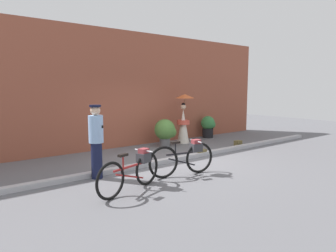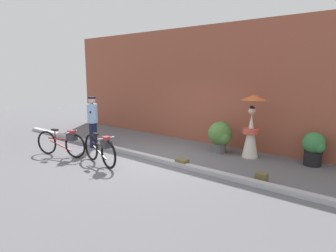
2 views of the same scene
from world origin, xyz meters
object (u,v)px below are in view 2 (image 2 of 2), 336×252
Objects in this scene: potted_plant_by_door at (314,147)px; potted_plant_small at (221,135)px; bicycle_far_side at (63,142)px; backpack_spare at (261,177)px; bicycle_near_officer at (101,149)px; person_officer at (93,120)px; person_with_parasol at (251,127)px; backpack_on_pavement at (182,163)px.

potted_plant_small is at bearing -170.54° from potted_plant_by_door.
bicycle_far_side is 6.67× the size of backpack_spare.
bicycle_near_officer is at bearing 7.20° from bicycle_far_side.
bicycle_near_officer is at bearing -31.08° from person_officer.
backpack_spare is at bearing -39.06° from potted_plant_small.
backpack_spare is at bearing -58.54° from person_with_parasol.
bicycle_far_side reaches higher than backpack_on_pavement.
bicycle_far_side is 0.94× the size of person_with_parasol.
bicycle_near_officer is 4.27m from backpack_spare.
bicycle_far_side is at bearing -141.27° from person_with_parasol.
person_with_parasol reaches higher than backpack_spare.
person_officer reaches higher than backpack_spare.
person_with_parasol is at bearing 49.60° from bicycle_near_officer.
potted_plant_by_door is 0.93× the size of potted_plant_small.
person_with_parasol is 1.90× the size of potted_plant_small.
backpack_on_pavement is at bearing 3.70° from person_officer.
backpack_spare reaches higher than backpack_on_pavement.
backpack_on_pavement is at bearing -92.28° from potted_plant_small.
potted_plant_small is 3.76× the size of backpack_spare.
bicycle_near_officer is 0.93× the size of person_with_parasol.
potted_plant_small is at bearing 87.72° from backpack_on_pavement.
potted_plant_small is (3.69, 2.17, -0.37)m from person_officer.
backpack_spare is at bearing 4.90° from person_officer.
backpack_on_pavement is at bearing 23.98° from bicycle_far_side.
bicycle_near_officer reaches higher than backpack_spare.
bicycle_near_officer is 5.43× the size of backpack_on_pavement.
person_officer reaches higher than potted_plant_by_door.
potted_plant_small is 2.69m from backpack_spare.
person_with_parasol reaches higher than bicycle_far_side.
potted_plant_by_door is 3.51× the size of backpack_spare.
backpack_on_pavement is at bearing -116.93° from person_with_parasol.
potted_plant_by_door is at bearing 41.04° from backpack_on_pavement.
potted_plant_small reaches higher than backpack_on_pavement.
person_officer is 6.87m from potted_plant_by_door.
person_officer is 3.72m from backpack_on_pavement.
potted_plant_small is 1.99m from backpack_on_pavement.
bicycle_far_side is at bearing -135.28° from potted_plant_small.
bicycle_near_officer is 3.76m from potted_plant_small.
bicycle_near_officer is 5.86m from potted_plant_by_door.
person_with_parasol reaches higher than bicycle_near_officer.
bicycle_far_side is 5.72m from person_with_parasol.
bicycle_far_side is 1.77× the size of potted_plant_small.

